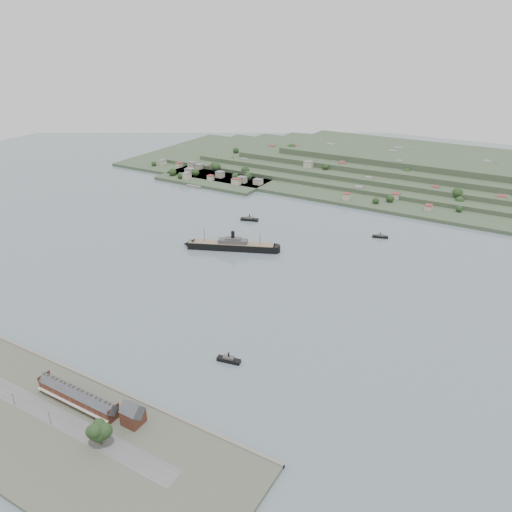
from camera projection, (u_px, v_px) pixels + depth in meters
The scene contains 10 objects.
ground at pixel (248, 288), 408.86m from camera, with size 1400.00×1400.00×0.00m, color slate.
near_shore at pixel (65, 433), 261.85m from camera, with size 220.00×80.00×2.60m.
terrace_row at pixel (78, 396), 278.66m from camera, with size 55.60×9.80×11.07m.
gabled_building at pixel (133, 414), 264.17m from camera, with size 10.40×10.18×14.09m.
far_peninsula at pixel (409, 169), 699.70m from camera, with size 760.00×309.00×30.00m.
steamship at pixel (229, 245), 476.83m from camera, with size 89.76×44.94×22.69m.
tugboat at pixel (229, 360), 317.90m from camera, with size 16.05×6.94×7.00m.
ferry_west at pixel (249, 219), 548.54m from camera, with size 20.25×11.11×7.32m.
ferry_east at pixel (380, 236), 504.38m from camera, with size 16.12×8.73×5.83m.
fig_tree at pixel (99, 432), 249.34m from camera, with size 12.82×11.10×14.31m.
Camera 1 is at (186.69, -308.06, 195.27)m, focal length 35.00 mm.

